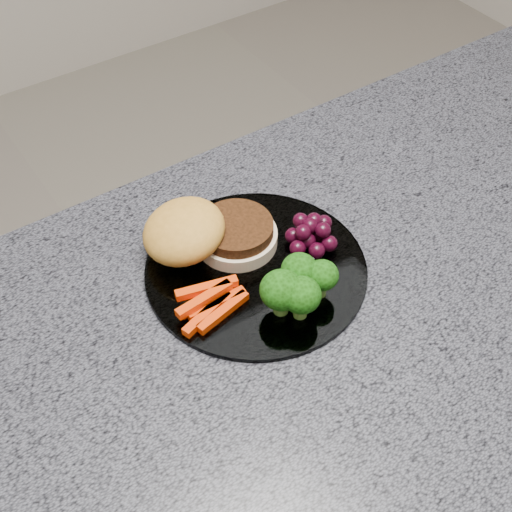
{
  "coord_description": "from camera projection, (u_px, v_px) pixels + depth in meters",
  "views": [
    {
      "loc": [
        -0.4,
        -0.39,
        1.52
      ],
      "look_at": [
        -0.09,
        0.08,
        0.93
      ],
      "focal_mm": 50.0,
      "sensor_mm": 36.0,
      "label": 1
    }
  ],
  "objects": [
    {
      "name": "broccoli",
      "position": [
        297.0,
        285.0,
        0.77
      ],
      "size": [
        0.09,
        0.07,
        0.06
      ],
      "rotation": [
        0.0,
        0.0,
        0.18
      ],
      "color": "#56832F",
      "rests_on": "plate"
    },
    {
      "name": "grape_bunch",
      "position": [
        311.0,
        233.0,
        0.85
      ],
      "size": [
        0.07,
        0.06,
        0.03
      ],
      "rotation": [
        0.0,
        0.0,
        -0.17
      ],
      "color": "black",
      "rests_on": "plate"
    },
    {
      "name": "carrot_sticks",
      "position": [
        211.0,
        302.0,
        0.78
      ],
      "size": [
        0.09,
        0.06,
        0.02
      ],
      "rotation": [
        0.0,
        0.0,
        -0.17
      ],
      "color": "#E73503",
      "rests_on": "plate"
    },
    {
      "name": "island_cabinet",
      "position": [
        327.0,
        468.0,
        1.17
      ],
      "size": [
        1.2,
        0.6,
        0.86
      ],
      "primitive_type": "cube",
      "color": "brown",
      "rests_on": "ground"
    },
    {
      "name": "burger",
      "position": [
        203.0,
        235.0,
        0.84
      ],
      "size": [
        0.18,
        0.14,
        0.05
      ],
      "rotation": [
        0.0,
        0.0,
        -0.29
      ],
      "color": "beige",
      "rests_on": "plate"
    },
    {
      "name": "countertop",
      "position": [
        355.0,
        291.0,
        0.84
      ],
      "size": [
        1.2,
        0.6,
        0.04
      ],
      "primitive_type": "cube",
      "color": "#545560",
      "rests_on": "island_cabinet"
    },
    {
      "name": "plate",
      "position": [
        256.0,
        269.0,
        0.83
      ],
      "size": [
        0.26,
        0.26,
        0.01
      ],
      "primitive_type": "cylinder",
      "color": "white",
      "rests_on": "countertop"
    }
  ]
}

